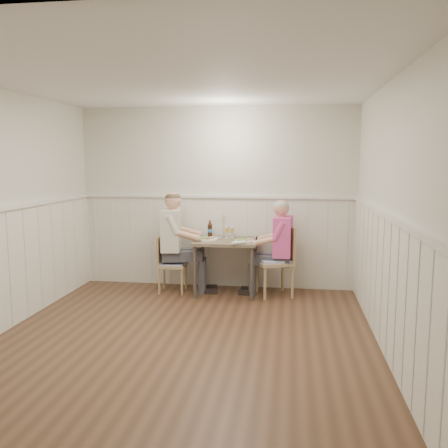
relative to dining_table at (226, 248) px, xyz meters
name	(u,v)px	position (x,y,z in m)	size (l,w,h in m)	color
ground_plane	(183,342)	(-0.20, -1.84, -0.64)	(4.50, 4.50, 0.00)	#462D1C
room_shell	(181,193)	(-0.20, -1.84, 0.87)	(4.04, 4.54, 2.60)	beige
wainscot	(195,261)	(-0.20, -1.15, 0.04)	(4.00, 4.49, 1.34)	silver
dining_table	(226,248)	(0.00, 0.00, 0.00)	(0.86, 0.70, 0.75)	brown
chair_right	(279,258)	(0.72, 0.01, -0.13)	(0.58, 0.58, 0.95)	#A1895D
chair_left	(169,262)	(-0.80, -0.04, -0.22)	(0.39, 0.39, 0.79)	#A1895D
man_in_pink	(280,255)	(0.74, 0.00, -0.09)	(0.64, 0.45, 1.33)	#3F3F47
diner_cream	(175,250)	(-0.72, -0.03, -0.04)	(0.71, 0.50, 1.43)	#3F3F47
plate_man	(244,240)	(0.25, -0.08, 0.13)	(0.26, 0.26, 0.06)	white
plate_diner	(206,238)	(-0.27, -0.03, 0.13)	(0.29, 0.29, 0.07)	white
beer_glass_a	(232,230)	(0.06, 0.22, 0.21)	(0.06, 0.06, 0.16)	silver
beer_glass_b	(227,229)	(-0.01, 0.15, 0.23)	(0.07, 0.07, 0.19)	silver
beer_bottle	(210,230)	(-0.27, 0.25, 0.21)	(0.07, 0.07, 0.24)	black
rolled_napkin	(239,243)	(0.21, -0.31, 0.13)	(0.18, 0.16, 0.04)	white
grass_vase	(222,226)	(-0.10, 0.31, 0.26)	(0.04, 0.04, 0.34)	silver
gingham_mat	(210,238)	(-0.26, 0.16, 0.11)	(0.35, 0.32, 0.01)	#616AAC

